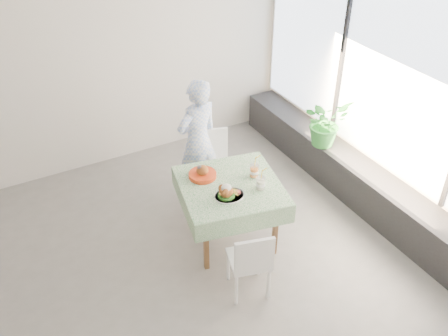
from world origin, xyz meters
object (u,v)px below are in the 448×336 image
cafe_table (230,205)px  chair_far (214,178)px  juice_cup_orange (254,171)px  potted_plant (325,122)px  chair_near (249,272)px  diner (198,141)px  main_dish (228,193)px

cafe_table → chair_far: (0.21, 0.78, -0.19)m
juice_cup_orange → potted_plant: potted_plant is taller
chair_far → potted_plant: (1.43, -0.29, 0.55)m
chair_near → diner: bearing=80.3°
diner → juice_cup_orange: diner is taller
diner → chair_near: bearing=67.6°
chair_far → main_dish: 1.14m
main_dish → cafe_table: bearing=53.3°
cafe_table → potted_plant: potted_plant is taller
cafe_table → juice_cup_orange: size_ratio=4.24×
diner → main_dish: size_ratio=4.93×
cafe_table → chair_far: bearing=74.9°
diner → juice_cup_orange: 0.92m
chair_far → juice_cup_orange: (0.09, -0.77, 0.54)m
chair_near → main_dish: 0.81m
cafe_table → chair_near: 0.82m
cafe_table → juice_cup_orange: 0.46m
chair_far → potted_plant: potted_plant is taller
diner → main_dish: diner is taller
cafe_table → potted_plant: size_ratio=1.96×
cafe_table → diner: diner is taller
main_dish → juice_cup_orange: size_ratio=1.10×
cafe_table → diner: 0.96m
diner → potted_plant: size_ratio=2.50×
chair_near → chair_far: bearing=74.4°
juice_cup_orange → chair_near: bearing=-123.8°
cafe_table → chair_near: chair_near is taller
main_dish → juice_cup_orange: juice_cup_orange is taller
cafe_table → potted_plant: bearing=16.6°
potted_plant → main_dish: bearing=-159.5°
diner → potted_plant: (1.58, -0.41, 0.03)m
cafe_table → chair_far: 0.83m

